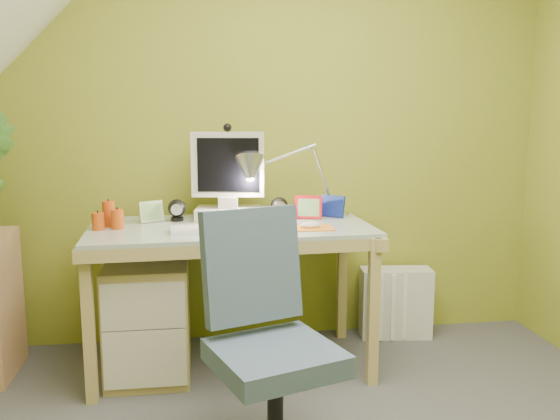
{
  "coord_description": "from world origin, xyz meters",
  "views": [
    {
      "loc": [
        -0.39,
        -1.75,
        1.32
      ],
      "look_at": [
        0.0,
        1.0,
        0.85
      ],
      "focal_mm": 38.0,
      "sensor_mm": 36.0,
      "label": 1
    }
  ],
  "objects": [
    {
      "name": "speaker_left",
      "position": [
        -0.5,
        1.34,
        0.8
      ],
      "size": [
        0.1,
        0.1,
        0.11
      ],
      "primitive_type": null,
      "rotation": [
        0.0,
        0.0,
        0.07
      ],
      "color": "black",
      "rests_on": "desk"
    },
    {
      "name": "radiator",
      "position": [
        0.75,
        1.46,
        0.2
      ],
      "size": [
        0.42,
        0.21,
        0.41
      ],
      "primitive_type": "cube",
      "rotation": [
        0.0,
        0.0,
        -0.11
      ],
      "color": "silver",
      "rests_on": "floor"
    },
    {
      "name": "task_chair",
      "position": [
        -0.12,
        0.27,
        0.44
      ],
      "size": [
        0.62,
        0.62,
        0.87
      ],
      "primitive_type": null,
      "rotation": [
        0.0,
        0.0,
        0.34
      ],
      "color": "#3E4F65",
      "rests_on": "floor"
    },
    {
      "name": "photo_frame_blue",
      "position": [
        0.33,
        1.34,
        0.81
      ],
      "size": [
        0.12,
        0.1,
        0.12
      ],
      "primitive_type": "cube",
      "rotation": [
        0.0,
        0.0,
        -0.67
      ],
      "color": "navy",
      "rests_on": "desk"
    },
    {
      "name": "mousepad",
      "position": [
        0.15,
        1.04,
        0.75
      ],
      "size": [
        0.23,
        0.17,
        0.01
      ],
      "primitive_type": "cube",
      "rotation": [
        0.0,
        0.0,
        -0.04
      ],
      "color": "orange",
      "rests_on": "desk"
    },
    {
      "name": "candle_cluster",
      "position": [
        -0.83,
        1.19,
        0.81
      ],
      "size": [
        0.17,
        0.15,
        0.13
      ],
      "primitive_type": null,
      "rotation": [
        0.0,
        0.0,
        -0.02
      ],
      "color": "#C14510",
      "rests_on": "desk"
    },
    {
      "name": "amber_tumbler",
      "position": [
        -0.05,
        1.1,
        0.79
      ],
      "size": [
        0.07,
        0.07,
        0.09
      ],
      "primitive_type": "cylinder",
      "rotation": [
        0.0,
        0.0,
        -0.08
      ],
      "color": "brown",
      "rests_on": "desk"
    },
    {
      "name": "desk",
      "position": [
        -0.23,
        1.18,
        0.37
      ],
      "size": [
        1.43,
        0.76,
        0.75
      ],
      "primitive_type": null,
      "rotation": [
        0.0,
        0.0,
        0.04
      ],
      "color": "tan",
      "rests_on": "floor"
    },
    {
      "name": "monitor",
      "position": [
        -0.23,
        1.36,
        1.02
      ],
      "size": [
        0.42,
        0.27,
        0.53
      ],
      "primitive_type": null,
      "rotation": [
        0.0,
        0.0,
        -0.13
      ],
      "color": "beige",
      "rests_on": "desk"
    },
    {
      "name": "keyboard",
      "position": [
        -0.31,
        1.04,
        0.76
      ],
      "size": [
        0.43,
        0.15,
        0.02
      ],
      "primitive_type": "cube",
      "rotation": [
        0.0,
        0.0,
        0.03
      ],
      "color": "white",
      "rests_on": "desk"
    },
    {
      "name": "photo_frame_red",
      "position": [
        0.19,
        1.3,
        0.81
      ],
      "size": [
        0.15,
        0.05,
        0.12
      ],
      "primitive_type": "cube",
      "rotation": [
        0.0,
        0.0,
        -0.23
      ],
      "color": "red",
      "rests_on": "desk"
    },
    {
      "name": "speaker_right",
      "position": [
        0.04,
        1.34,
        0.8
      ],
      "size": [
        0.11,
        0.11,
        0.11
      ],
      "primitive_type": null,
      "rotation": [
        0.0,
        0.0,
        -0.24
      ],
      "color": "black",
      "rests_on": "desk"
    },
    {
      "name": "mouse",
      "position": [
        0.15,
        1.04,
        0.77
      ],
      "size": [
        0.11,
        0.08,
        0.03
      ],
      "primitive_type": "ellipsoid",
      "rotation": [
        0.0,
        0.0,
        0.14
      ],
      "color": "white",
      "rests_on": "mousepad"
    },
    {
      "name": "desk_lamp",
      "position": [
        0.22,
        1.36,
        1.03
      ],
      "size": [
        0.54,
        0.24,
        0.57
      ],
      "primitive_type": null,
      "rotation": [
        0.0,
        0.0,
        -0.02
      ],
      "color": "#B3B3B8",
      "rests_on": "desk"
    },
    {
      "name": "photo_frame_green",
      "position": [
        -0.63,
        1.32,
        0.8
      ],
      "size": [
        0.12,
        0.08,
        0.11
      ],
      "primitive_type": "cube",
      "rotation": [
        0.0,
        0.0,
        0.48
      ],
      "color": "#9AB57C",
      "rests_on": "desk"
    },
    {
      "name": "wall_back",
      "position": [
        0.0,
        1.6,
        1.2
      ],
      "size": [
        3.2,
        0.01,
        2.4
      ],
      "primitive_type": "cube",
      "color": "olive",
      "rests_on": "floor"
    }
  ]
}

